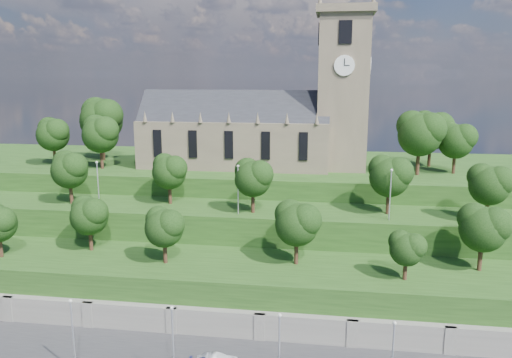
# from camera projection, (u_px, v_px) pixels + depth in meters

# --- Properties ---
(retaining_wall) EXTENTS (160.00, 2.10, 5.00)m
(retaining_wall) POSITION_uv_depth(u_px,v_px,m) (217.00, 328.00, 56.31)
(retaining_wall) COLOR slate
(retaining_wall) RESTS_ON ground
(embankment_lower) EXTENTS (160.00, 12.00, 8.00)m
(embankment_lower) POSITION_uv_depth(u_px,v_px,m) (227.00, 293.00, 61.84)
(embankment_lower) COLOR #1F4316
(embankment_lower) RESTS_ON ground
(embankment_upper) EXTENTS (160.00, 10.00, 12.00)m
(embankment_upper) POSITION_uv_depth(u_px,v_px,m) (242.00, 248.00, 72.09)
(embankment_upper) COLOR #1F4316
(embankment_upper) RESTS_ON ground
(hilltop) EXTENTS (160.00, 32.00, 15.00)m
(hilltop) POSITION_uv_depth(u_px,v_px,m) (262.00, 202.00, 92.12)
(hilltop) COLOR #1F4316
(hilltop) RESTS_ON ground
(church) EXTENTS (38.60, 12.35, 27.60)m
(church) POSITION_uv_depth(u_px,v_px,m) (263.00, 123.00, 85.03)
(church) COLOR brown
(church) RESTS_ON hilltop
(trees_lower) EXTENTS (64.07, 8.96, 7.99)m
(trees_lower) POSITION_uv_depth(u_px,v_px,m) (242.00, 224.00, 60.14)
(trees_lower) COLOR #331E14
(trees_lower) RESTS_ON embankment_lower
(trees_upper) EXTENTS (63.26, 8.01, 8.05)m
(trees_upper) POSITION_uv_depth(u_px,v_px,m) (269.00, 174.00, 68.46)
(trees_upper) COLOR #331E14
(trees_upper) RESTS_ON embankment_upper
(trees_hilltop) EXTENTS (73.70, 16.25, 11.57)m
(trees_hilltop) POSITION_uv_depth(u_px,v_px,m) (242.00, 128.00, 84.72)
(trees_hilltop) COLOR #331E14
(trees_hilltop) RESTS_ON hilltop
(lamp_posts_promenade) EXTENTS (60.36, 0.36, 7.70)m
(lamp_posts_promenade) POSITION_uv_depth(u_px,v_px,m) (173.00, 338.00, 46.61)
(lamp_posts_promenade) COLOR #B2B2B7
(lamp_posts_promenade) RESTS_ON promenade
(lamp_posts_upper) EXTENTS (40.36, 0.36, 6.81)m
(lamp_posts_upper) POSITION_uv_depth(u_px,v_px,m) (238.00, 185.00, 67.13)
(lamp_posts_upper) COLOR #B2B2B7
(lamp_posts_upper) RESTS_ON embankment_upper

